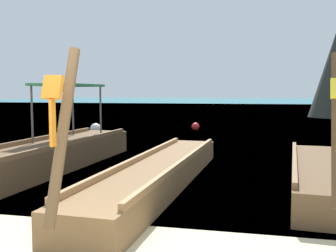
{
  "coord_description": "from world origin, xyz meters",
  "views": [
    {
      "loc": [
        1.58,
        -2.87,
        1.86
      ],
      "look_at": [
        0.0,
        4.24,
        1.23
      ],
      "focal_mm": 41.73,
      "sensor_mm": 36.0,
      "label": 1
    }
  ],
  "objects_px": {
    "longtail_boat_orange_ribbon": "(160,173)",
    "longtail_boat_yellow_ribbon": "(320,175)",
    "mooring_buoy_near": "(195,127)",
    "mooring_buoy_far": "(96,129)",
    "longtail_boat_turquoise_ribbon": "(53,154)"
  },
  "relations": [
    {
      "from": "mooring_buoy_far",
      "to": "longtail_boat_orange_ribbon",
      "type": "bearing_deg",
      "value": -59.65
    },
    {
      "from": "longtail_boat_orange_ribbon",
      "to": "mooring_buoy_near",
      "type": "relative_size",
      "value": 19.92
    },
    {
      "from": "mooring_buoy_near",
      "to": "mooring_buoy_far",
      "type": "distance_m",
      "value": 4.83
    },
    {
      "from": "longtail_boat_orange_ribbon",
      "to": "longtail_boat_yellow_ribbon",
      "type": "xyz_separation_m",
      "value": [
        3.04,
        0.44,
        0.02
      ]
    },
    {
      "from": "longtail_boat_orange_ribbon",
      "to": "longtail_boat_yellow_ribbon",
      "type": "relative_size",
      "value": 1.32
    },
    {
      "from": "longtail_boat_yellow_ribbon",
      "to": "longtail_boat_turquoise_ribbon",
      "type": "bearing_deg",
      "value": 173.44
    },
    {
      "from": "longtail_boat_orange_ribbon",
      "to": "longtail_boat_turquoise_ribbon",
      "type": "bearing_deg",
      "value": 159.03
    },
    {
      "from": "longtail_boat_orange_ribbon",
      "to": "mooring_buoy_near",
      "type": "xyz_separation_m",
      "value": [
        -0.97,
        11.21,
        -0.07
      ]
    },
    {
      "from": "mooring_buoy_near",
      "to": "longtail_boat_yellow_ribbon",
      "type": "bearing_deg",
      "value": -69.53
    },
    {
      "from": "longtail_boat_orange_ribbon",
      "to": "mooring_buoy_near",
      "type": "bearing_deg",
      "value": 94.97
    },
    {
      "from": "longtail_boat_turquoise_ribbon",
      "to": "longtail_boat_yellow_ribbon",
      "type": "relative_size",
      "value": 1.2
    },
    {
      "from": "mooring_buoy_near",
      "to": "mooring_buoy_far",
      "type": "height_order",
      "value": "mooring_buoy_far"
    },
    {
      "from": "longtail_boat_turquoise_ribbon",
      "to": "longtail_boat_yellow_ribbon",
      "type": "xyz_separation_m",
      "value": [
        5.99,
        -0.69,
        -0.1
      ]
    },
    {
      "from": "mooring_buoy_near",
      "to": "mooring_buoy_far",
      "type": "relative_size",
      "value": 0.76
    },
    {
      "from": "longtail_boat_orange_ribbon",
      "to": "mooring_buoy_far",
      "type": "relative_size",
      "value": 15.2
    }
  ]
}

